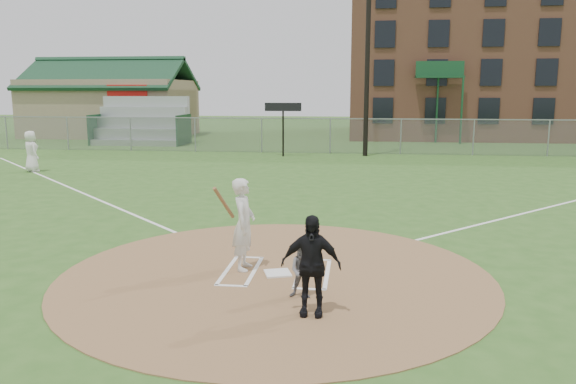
# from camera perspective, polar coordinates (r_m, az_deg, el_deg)

# --- Properties ---
(ground) EXTENTS (140.00, 140.00, 0.00)m
(ground) POSITION_cam_1_polar(r_m,az_deg,el_deg) (11.08, -1.27, -8.47)
(ground) COLOR #30591E
(ground) RESTS_ON ground
(dirt_circle) EXTENTS (8.40, 8.40, 0.02)m
(dirt_circle) POSITION_cam_1_polar(r_m,az_deg,el_deg) (11.08, -1.27, -8.42)
(dirt_circle) COLOR olive
(dirt_circle) RESTS_ON ground
(home_plate) EXTENTS (0.61, 0.61, 0.03)m
(home_plate) POSITION_cam_1_polar(r_m,az_deg,el_deg) (11.10, -1.06, -8.24)
(home_plate) COLOR white
(home_plate) RESTS_ON dirt_circle
(foul_line_third) EXTENTS (17.04, 17.04, 0.01)m
(foul_line_third) POSITION_cam_1_polar(r_m,az_deg,el_deg) (22.34, -21.21, 0.39)
(foul_line_third) COLOR white
(foul_line_third) RESTS_ON ground
(catcher) EXTENTS (0.48, 0.38, 0.96)m
(catcher) POSITION_cam_1_polar(r_m,az_deg,el_deg) (9.75, 1.52, -8.00)
(catcher) COLOR slate
(catcher) RESTS_ON dirt_circle
(umpire) EXTENTS (0.96, 0.41, 1.63)m
(umpire) POSITION_cam_1_polar(r_m,az_deg,el_deg) (8.95, 2.34, -7.43)
(umpire) COLOR black
(umpire) RESTS_ON dirt_circle
(ondeck_player) EXTENTS (1.06, 1.00, 1.82)m
(ondeck_player) POSITION_cam_1_polar(r_m,az_deg,el_deg) (27.46, -24.64, 3.77)
(ondeck_player) COLOR silver
(ondeck_player) RESTS_ON ground
(batters_boxes) EXTENTS (2.08, 1.88, 0.01)m
(batters_boxes) POSITION_cam_1_polar(r_m,az_deg,el_deg) (11.21, -1.16, -8.10)
(batters_boxes) COLOR white
(batters_boxes) RESTS_ON dirt_circle
(batter_at_plate) EXTENTS (0.69, 1.03, 1.85)m
(batter_at_plate) POSITION_cam_1_polar(r_m,az_deg,el_deg) (11.18, -4.53, -3.27)
(batter_at_plate) COLOR silver
(batter_at_plate) RESTS_ON dirt_circle
(outfield_fence) EXTENTS (56.08, 0.08, 2.03)m
(outfield_fence) POSITION_cam_1_polar(r_m,az_deg,el_deg) (32.52, 4.31, 5.72)
(outfield_fence) COLOR slate
(outfield_fence) RESTS_ON ground
(bleachers) EXTENTS (6.08, 3.20, 3.20)m
(bleachers) POSITION_cam_1_polar(r_m,az_deg,el_deg) (39.41, -14.76, 7.03)
(bleachers) COLOR #B7BABF
(bleachers) RESTS_ON ground
(clubhouse) EXTENTS (12.20, 8.71, 6.23)m
(clubhouse) POSITION_cam_1_polar(r_m,az_deg,el_deg) (47.58, -17.42, 8.36)
(clubhouse) COLOR gray
(clubhouse) RESTS_ON ground
(brick_warehouse) EXTENTS (30.00, 17.17, 15.00)m
(brick_warehouse) POSITION_cam_1_polar(r_m,az_deg,el_deg) (50.63, 24.33, 13.81)
(brick_warehouse) COLOR #A26046
(brick_warehouse) RESTS_ON ground
(light_pole) EXTENTS (1.20, 0.30, 12.22)m
(light_pole) POSITION_cam_1_polar(r_m,az_deg,el_deg) (31.54, 8.13, 15.68)
(light_pole) COLOR black
(light_pole) RESTS_ON ground
(scoreboard_sign) EXTENTS (2.00, 0.10, 2.93)m
(scoreboard_sign) POSITION_cam_1_polar(r_m,az_deg,el_deg) (30.87, -0.50, 8.06)
(scoreboard_sign) COLOR black
(scoreboard_sign) RESTS_ON ground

